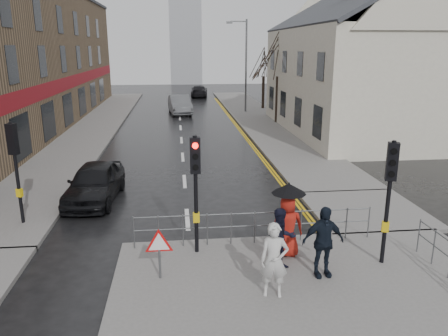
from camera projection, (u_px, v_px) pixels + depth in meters
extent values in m
plane|color=black|center=(190.00, 259.00, 12.40)|extent=(120.00, 120.00, 0.00)
cube|color=#605E5B|center=(336.00, 325.00, 9.34)|extent=(10.00, 9.00, 0.14)
cube|color=#605E5B|center=(96.00, 124.00, 33.73)|extent=(4.00, 44.00, 0.14)
cube|color=#605E5B|center=(257.00, 117.00, 37.00)|extent=(4.00, 40.00, 0.14)
cube|color=#605E5B|center=(365.00, 210.00, 15.94)|extent=(4.00, 4.20, 0.14)
cube|color=brown|center=(8.00, 59.00, 30.87)|extent=(8.00, 42.00, 10.00)
cube|color=beige|center=(355.00, 82.00, 29.95)|extent=(9.00, 16.00, 7.00)
cube|color=brown|center=(355.00, 0.00, 32.38)|extent=(0.70, 0.90, 1.80)
cube|color=#93969B|center=(185.00, 26.00, 69.51)|extent=(5.00, 5.00, 18.00)
cylinder|color=black|center=(196.00, 196.00, 12.12)|extent=(0.11, 0.11, 3.40)
cube|color=black|center=(195.00, 155.00, 11.81)|extent=(0.28, 0.22, 1.00)
cylinder|color=#FF0C07|center=(195.00, 146.00, 11.60)|extent=(0.16, 0.04, 0.16)
cylinder|color=black|center=(195.00, 157.00, 11.68)|extent=(0.16, 0.04, 0.16)
cylinder|color=black|center=(196.00, 167.00, 11.76)|extent=(0.16, 0.04, 0.16)
cube|color=gold|center=(196.00, 217.00, 12.29)|extent=(0.18, 0.14, 0.28)
cylinder|color=black|center=(388.00, 204.00, 11.49)|extent=(0.11, 0.11, 3.40)
cube|color=black|center=(392.00, 162.00, 11.19)|extent=(0.34, 0.30, 1.00)
cylinder|color=black|center=(394.00, 151.00, 10.97)|extent=(0.16, 0.09, 0.16)
cylinder|color=black|center=(393.00, 163.00, 11.05)|extent=(0.16, 0.09, 0.16)
cylinder|color=black|center=(392.00, 174.00, 11.13)|extent=(0.16, 0.09, 0.16)
cube|color=gold|center=(385.00, 227.00, 11.67)|extent=(0.22, 0.19, 0.28)
cylinder|color=black|center=(17.00, 174.00, 14.20)|extent=(0.11, 0.11, 3.40)
cube|color=black|center=(12.00, 139.00, 13.90)|extent=(0.34, 0.30, 1.00)
cylinder|color=black|center=(14.00, 129.00, 13.95)|extent=(0.16, 0.09, 0.16)
cylinder|color=black|center=(15.00, 138.00, 14.03)|extent=(0.16, 0.09, 0.16)
cylinder|color=black|center=(17.00, 147.00, 14.11)|extent=(0.16, 0.09, 0.16)
cube|color=gold|center=(19.00, 193.00, 14.38)|extent=(0.22, 0.19, 0.28)
cylinder|color=#595B5E|center=(134.00, 232.00, 12.64)|extent=(0.04, 0.04, 1.00)
cylinder|color=#595B5E|center=(369.00, 222.00, 13.38)|extent=(0.04, 0.04, 1.00)
cylinder|color=#595B5E|center=(255.00, 213.00, 12.89)|extent=(7.10, 0.04, 0.04)
cylinder|color=#595B5E|center=(255.00, 226.00, 12.99)|extent=(7.10, 0.04, 0.04)
cylinder|color=#595B5E|center=(419.00, 236.00, 12.43)|extent=(0.04, 0.04, 1.00)
cylinder|color=#595B5E|center=(160.00, 263.00, 11.02)|extent=(0.06, 0.06, 0.85)
cylinder|color=red|center=(159.00, 244.00, 10.88)|extent=(0.80, 0.03, 0.80)
cylinder|color=white|center=(159.00, 244.00, 10.86)|extent=(0.60, 0.03, 0.60)
cylinder|color=#595B5E|center=(246.00, 66.00, 38.73)|extent=(0.16, 0.16, 8.00)
cylinder|color=#595B5E|center=(239.00, 21.00, 37.64)|extent=(1.40, 0.10, 0.10)
cube|color=#595B5E|center=(229.00, 22.00, 37.58)|extent=(0.50, 0.25, 0.18)
cylinder|color=#2E2119|center=(277.00, 99.00, 33.75)|extent=(0.26, 0.26, 3.50)
cylinder|color=#2E2119|center=(263.00, 92.00, 41.53)|extent=(0.26, 0.26, 3.00)
imported|color=beige|center=(274.00, 260.00, 10.13)|extent=(0.73, 0.55, 1.81)
imported|color=black|center=(281.00, 239.00, 11.39)|extent=(0.91, 0.77, 1.68)
imported|color=#AB1E14|center=(287.00, 226.00, 12.12)|extent=(0.93, 0.67, 1.78)
cylinder|color=black|center=(287.00, 222.00, 12.09)|extent=(0.02, 0.02, 1.98)
cone|color=black|center=(289.00, 188.00, 11.83)|extent=(0.96, 0.96, 0.28)
imported|color=black|center=(323.00, 242.00, 11.03)|extent=(1.13, 0.54, 1.87)
imported|color=black|center=(95.00, 182.00, 16.94)|extent=(2.09, 4.49, 1.49)
imported|color=#515357|center=(180.00, 105.00, 39.04)|extent=(2.24, 5.12, 1.64)
imported|color=black|center=(199.00, 91.00, 52.29)|extent=(2.26, 4.82, 1.36)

